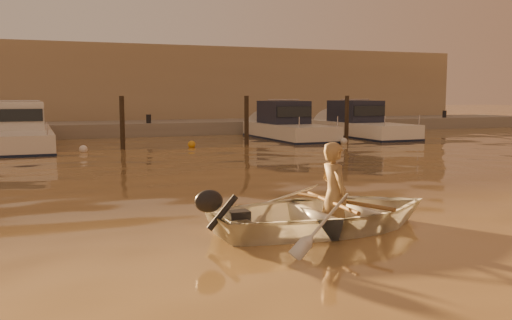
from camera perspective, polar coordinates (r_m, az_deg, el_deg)
name	(u,v)px	position (r m, az deg, el deg)	size (l,w,h in m)	color
ground_plane	(272,228)	(8.93, 1.59, -6.79)	(160.00, 160.00, 0.00)	olive
dinghy	(328,213)	(8.85, 7.22, -5.25)	(2.61, 3.65, 0.76)	silver
person	(334,195)	(8.85, 7.80, -3.52)	(0.60, 0.39, 1.64)	#99784C
outboard_motor	(237,220)	(8.20, -1.90, -5.99)	(0.90, 0.40, 0.70)	black
oar_port	(342,201)	(8.94, 8.62, -4.09)	(0.06, 0.06, 2.10)	brown
oar_starboard	(331,202)	(8.84, 7.52, -4.19)	(0.06, 0.06, 2.10)	brown
moored_boat_2	(16,131)	(24.02, -22.86, 2.65)	(2.59, 8.56, 1.75)	white
moored_boat_4	(289,125)	(26.48, 3.30, 3.47)	(2.24, 6.91, 1.75)	silver
moored_boat_5	(362,124)	(28.37, 10.55, 3.58)	(2.24, 7.52, 1.75)	white
piling_2	(122,125)	(22.04, -13.23, 3.40)	(0.18, 0.18, 2.20)	#2D2319
piling_3	(247,123)	(23.31, -0.96, 3.73)	(0.18, 0.18, 2.20)	#2D2319
piling_4	(347,121)	(25.35, 9.05, 3.89)	(0.18, 0.18, 2.20)	#2D2319
fender_c	(83,149)	(21.33, -16.89, 1.03)	(0.30, 0.30, 0.30)	white
fender_d	(192,145)	(22.51, -6.45, 1.55)	(0.30, 0.30, 0.30)	orange
fender_e	(344,141)	(24.19, 8.78, 1.86)	(0.30, 0.30, 0.30)	silver
quay	(103,132)	(29.74, -15.01, 2.68)	(52.00, 4.00, 1.00)	gray
waterfront_building	(91,88)	(35.14, -16.18, 6.89)	(46.00, 7.00, 4.80)	#9E8466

